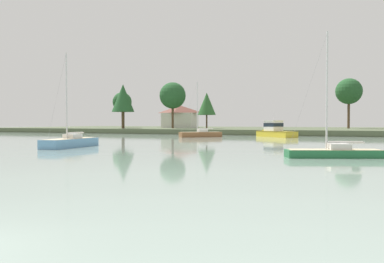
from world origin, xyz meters
TOP-DOWN VIEW (x-y plane):
  - far_shore_bank at (0.00, 107.17)m, footprint 192.19×58.37m
  - sailboat_green at (7.63, 28.48)m, footprint 8.13×4.76m
  - sailboat_wood at (-18.61, 65.07)m, footprint 7.80×7.16m
  - cruiser_yellow at (-5.64, 72.22)m, footprint 10.06×9.36m
  - sailboat_skyblue at (-21.64, 30.43)m, footprint 3.06×8.65m
  - shore_tree_right at (-49.15, 84.44)m, footprint 6.23×6.23m
  - shore_tree_center at (-28.12, 94.32)m, footprint 5.12×5.12m
  - shore_tree_center_left at (-36.97, 90.78)m, footprint 7.37×7.37m
  - shore_tree_inland_b at (-64.75, 108.09)m, footprint 6.61×6.61m
  - shore_tree_left at (8.58, 107.41)m, footprint 7.09×7.09m
  - cottage_hillside at (-40.45, 103.21)m, footprint 10.99×6.50m

SIDE VIEW (x-z plane):
  - sailboat_green at x=7.63m, z-range -5.25..5.73m
  - sailboat_skyblue at x=-21.64m, z-range -5.59..6.11m
  - sailboat_wood at x=-18.61m, z-range -5.54..6.07m
  - far_shore_bank at x=0.00m, z-range 0.00..1.24m
  - cruiser_yellow at x=-5.64m, z-range -2.48..4.00m
  - cottage_hillside at x=-40.45m, z-range 1.37..8.39m
  - shore_tree_center at x=-28.12m, z-range 3.10..13.13m
  - shore_tree_right at x=-49.15m, z-range 3.48..15.70m
  - shore_tree_inland_b at x=-64.75m, z-range 4.00..16.18m
  - shore_tree_center_left at x=-36.97m, z-range 3.96..16.84m
  - shore_tree_left at x=8.58m, z-range 4.52..18.28m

